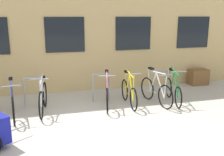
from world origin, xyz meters
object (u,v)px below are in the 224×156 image
(bicycle_pink, at_px, (107,93))
(bicycle_blue, at_px, (13,103))
(planter_box, at_px, (198,77))
(bicycle_silver, at_px, (43,98))
(bicycle_white, at_px, (156,91))
(bicycle_green, at_px, (173,90))
(bicycle_yellow, at_px, (129,92))

(bicycle_pink, xyz_separation_m, bicycle_blue, (-2.57, -0.15, -0.00))
(planter_box, bearing_deg, bicycle_silver, -166.24)
(bicycle_white, relative_size, bicycle_blue, 0.95)
(bicycle_green, height_order, bicycle_silver, bicycle_green)
(bicycle_silver, height_order, planter_box, bicycle_silver)
(bicycle_blue, bearing_deg, planter_box, 13.69)
(bicycle_green, distance_m, bicycle_blue, 4.64)
(bicycle_green, relative_size, bicycle_blue, 0.93)
(bicycle_pink, bearing_deg, bicycle_white, -4.98)
(bicycle_green, xyz_separation_m, bicycle_silver, (-3.87, 0.17, 0.03))
(bicycle_white, distance_m, bicycle_silver, 3.30)
(planter_box, bearing_deg, bicycle_green, -140.24)
(bicycle_green, bearing_deg, planter_box, 39.76)
(bicycle_yellow, xyz_separation_m, bicycle_white, (0.83, -0.09, 0.01))
(bicycle_green, relative_size, bicycle_yellow, 0.99)
(bicycle_white, height_order, bicycle_silver, bicycle_white)
(bicycle_pink, bearing_deg, bicycle_silver, 179.10)
(bicycle_yellow, xyz_separation_m, planter_box, (3.31, 1.48, -0.08))
(bicycle_yellow, relative_size, bicycle_blue, 0.94)
(planter_box, bearing_deg, bicycle_yellow, -155.91)
(bicycle_silver, bearing_deg, bicycle_blue, -166.84)
(bicycle_yellow, bearing_deg, bicycle_silver, 178.50)
(bicycle_silver, xyz_separation_m, planter_box, (5.78, 1.42, -0.10))
(bicycle_blue, distance_m, planter_box, 6.74)
(bicycle_silver, relative_size, bicycle_blue, 0.98)
(bicycle_green, xyz_separation_m, bicycle_white, (-0.58, 0.01, 0.02))
(planter_box, bearing_deg, bicycle_blue, -166.31)
(bicycle_pink, distance_m, bicycle_blue, 2.58)
(bicycle_green, xyz_separation_m, bicycle_blue, (-4.64, -0.01, 0.02))
(bicycle_white, distance_m, planter_box, 2.94)
(bicycle_pink, xyz_separation_m, planter_box, (3.97, 1.44, -0.09))
(bicycle_yellow, xyz_separation_m, bicycle_silver, (-2.47, 0.06, 0.02))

